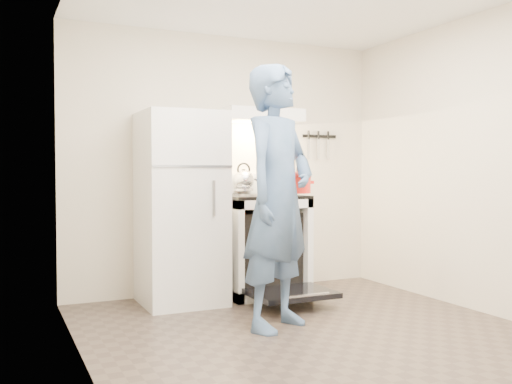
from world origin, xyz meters
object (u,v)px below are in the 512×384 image
(refrigerator, at_px, (181,208))
(stove_body, at_px, (262,246))
(tea_kettle, at_px, (244,179))
(dutch_oven, at_px, (293,185))
(person, at_px, (278,197))

(refrigerator, relative_size, stove_body, 1.85)
(tea_kettle, distance_m, dutch_oven, 1.05)
(refrigerator, bearing_deg, tea_kettle, 17.38)
(refrigerator, distance_m, person, 1.17)
(tea_kettle, bearing_deg, dutch_oven, -91.14)
(refrigerator, distance_m, dutch_oven, 1.10)
(refrigerator, xyz_separation_m, dutch_oven, (0.68, -0.83, 0.22))
(refrigerator, relative_size, dutch_oven, 4.74)
(tea_kettle, xyz_separation_m, dutch_oven, (-0.02, -1.05, -0.04))
(tea_kettle, height_order, dutch_oven, tea_kettle)
(tea_kettle, xyz_separation_m, person, (-0.28, -1.30, -0.12))
(stove_body, height_order, tea_kettle, tea_kettle)
(tea_kettle, bearing_deg, person, -102.30)
(dutch_oven, bearing_deg, person, -135.92)
(dutch_oven, bearing_deg, stove_body, 81.65)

